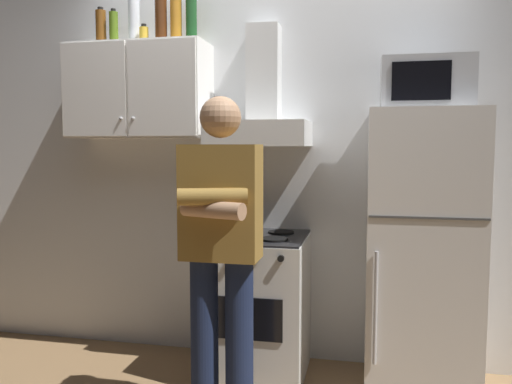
{
  "coord_description": "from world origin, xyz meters",
  "views": [
    {
      "loc": [
        0.59,
        -2.76,
        1.41
      ],
      "look_at": [
        0.0,
        0.0,
        1.15
      ],
      "focal_mm": 36.34,
      "sensor_mm": 36.0,
      "label": 1
    }
  ],
  "objects_px": {
    "range_hood": "(261,114)",
    "microwave": "(425,85)",
    "bottle_wine_green": "(191,15)",
    "bottle_rum_dark": "(161,20)",
    "bottle_liquor_amber": "(176,20)",
    "bottle_beer_brown": "(101,28)",
    "person_standing": "(221,249)",
    "upper_cabinet": "(139,91)",
    "stove_oven": "(257,305)",
    "refrigerator": "(421,253)",
    "bottle_vodka_clear": "(134,21)",
    "bottle_spice_jar": "(144,35)",
    "bottle_olive_oil": "(114,28)"
  },
  "relations": [
    {
      "from": "range_hood",
      "to": "bottle_beer_brown",
      "type": "xyz_separation_m",
      "value": [
        -1.06,
        0.01,
        0.57
      ]
    },
    {
      "from": "person_standing",
      "to": "bottle_wine_green",
      "type": "xyz_separation_m",
      "value": [
        -0.4,
        0.76,
        1.32
      ]
    },
    {
      "from": "microwave",
      "to": "bottle_liquor_amber",
      "type": "distance_m",
      "value": 1.57
    },
    {
      "from": "stove_oven",
      "to": "bottle_beer_brown",
      "type": "distance_m",
      "value": 2.03
    },
    {
      "from": "bottle_rum_dark",
      "to": "bottle_wine_green",
      "type": "distance_m",
      "value": 0.2
    },
    {
      "from": "stove_oven",
      "to": "bottle_vodka_clear",
      "type": "height_order",
      "value": "bottle_vodka_clear"
    },
    {
      "from": "stove_oven",
      "to": "bottle_wine_green",
      "type": "distance_m",
      "value": 1.85
    },
    {
      "from": "bottle_vodka_clear",
      "to": "microwave",
      "type": "bearing_deg",
      "value": -4.64
    },
    {
      "from": "stove_oven",
      "to": "bottle_wine_green",
      "type": "relative_size",
      "value": 2.53
    },
    {
      "from": "person_standing",
      "to": "bottle_olive_oil",
      "type": "bearing_deg",
      "value": 141.26
    },
    {
      "from": "upper_cabinet",
      "to": "bottle_beer_brown",
      "type": "bearing_deg",
      "value": 178.07
    },
    {
      "from": "bottle_vodka_clear",
      "to": "bottle_olive_oil",
      "type": "distance_m",
      "value": 0.14
    },
    {
      "from": "bottle_wine_green",
      "to": "bottle_rum_dark",
      "type": "bearing_deg",
      "value": -173.45
    },
    {
      "from": "refrigerator",
      "to": "bottle_vodka_clear",
      "type": "xyz_separation_m",
      "value": [
        -1.79,
        0.16,
        1.4
      ]
    },
    {
      "from": "bottle_liquor_amber",
      "to": "bottle_beer_brown",
      "type": "height_order",
      "value": "bottle_liquor_amber"
    },
    {
      "from": "upper_cabinet",
      "to": "bottle_olive_oil",
      "type": "distance_m",
      "value": 0.44
    },
    {
      "from": "person_standing",
      "to": "bottle_olive_oil",
      "type": "height_order",
      "value": "bottle_olive_oil"
    },
    {
      "from": "range_hood",
      "to": "bottle_spice_jar",
      "type": "distance_m",
      "value": 0.91
    },
    {
      "from": "range_hood",
      "to": "microwave",
      "type": "xyz_separation_m",
      "value": [
        0.95,
        -0.11,
        0.14
      ]
    },
    {
      "from": "upper_cabinet",
      "to": "bottle_liquor_amber",
      "type": "bearing_deg",
      "value": 4.94
    },
    {
      "from": "bottle_vodka_clear",
      "to": "bottle_wine_green",
      "type": "bearing_deg",
      "value": -0.9
    },
    {
      "from": "upper_cabinet",
      "to": "person_standing",
      "type": "xyz_separation_m",
      "value": [
        0.75,
        -0.73,
        -0.85
      ]
    },
    {
      "from": "upper_cabinet",
      "to": "bottle_rum_dark",
      "type": "relative_size",
      "value": 3.07
    },
    {
      "from": "microwave",
      "to": "bottle_rum_dark",
      "type": "bearing_deg",
      "value": 175.81
    },
    {
      "from": "upper_cabinet",
      "to": "bottle_liquor_amber",
      "type": "height_order",
      "value": "bottle_liquor_amber"
    },
    {
      "from": "bottle_spice_jar",
      "to": "bottle_beer_brown",
      "type": "height_order",
      "value": "bottle_beer_brown"
    },
    {
      "from": "bottle_spice_jar",
      "to": "bottle_liquor_amber",
      "type": "height_order",
      "value": "bottle_liquor_amber"
    },
    {
      "from": "stove_oven",
      "to": "microwave",
      "type": "distance_m",
      "value": 1.62
    },
    {
      "from": "bottle_vodka_clear",
      "to": "bottle_beer_brown",
      "type": "distance_m",
      "value": 0.22
    },
    {
      "from": "bottle_beer_brown",
      "to": "range_hood",
      "type": "bearing_deg",
      "value": -0.4
    },
    {
      "from": "bottle_rum_dark",
      "to": "bottle_liquor_amber",
      "type": "distance_m",
      "value": 0.1
    },
    {
      "from": "bottle_rum_dark",
      "to": "bottle_beer_brown",
      "type": "bearing_deg",
      "value": -179.73
    },
    {
      "from": "upper_cabinet",
      "to": "range_hood",
      "type": "bearing_deg",
      "value": 0.09
    },
    {
      "from": "bottle_liquor_amber",
      "to": "bottle_vodka_clear",
      "type": "bearing_deg",
      "value": 176.59
    },
    {
      "from": "bottle_vodka_clear",
      "to": "bottle_olive_oil",
      "type": "bearing_deg",
      "value": -164.76
    },
    {
      "from": "person_standing",
      "to": "bottle_spice_jar",
      "type": "xyz_separation_m",
      "value": [
        -0.71,
        0.73,
        1.2
      ]
    },
    {
      "from": "stove_oven",
      "to": "person_standing",
      "type": "bearing_deg",
      "value": -94.72
    },
    {
      "from": "stove_oven",
      "to": "bottle_vodka_clear",
      "type": "bearing_deg",
      "value": 168.95
    },
    {
      "from": "microwave",
      "to": "bottle_rum_dark",
      "type": "height_order",
      "value": "bottle_rum_dark"
    },
    {
      "from": "bottle_beer_brown",
      "to": "microwave",
      "type": "bearing_deg",
      "value": -3.28
    },
    {
      "from": "bottle_wine_green",
      "to": "bottle_liquor_amber",
      "type": "distance_m",
      "value": 0.1
    },
    {
      "from": "person_standing",
      "to": "upper_cabinet",
      "type": "bearing_deg",
      "value": 135.74
    },
    {
      "from": "bottle_rum_dark",
      "to": "bottle_spice_jar",
      "type": "bearing_deg",
      "value": -176.51
    },
    {
      "from": "person_standing",
      "to": "bottle_vodka_clear",
      "type": "bearing_deg",
      "value": 135.79
    },
    {
      "from": "bottle_wine_green",
      "to": "bottle_olive_oil",
      "type": "xyz_separation_m",
      "value": [
        -0.52,
        -0.03,
        -0.06
      ]
    },
    {
      "from": "microwave",
      "to": "bottle_vodka_clear",
      "type": "height_order",
      "value": "bottle_vodka_clear"
    },
    {
      "from": "stove_oven",
      "to": "bottle_beer_brown",
      "type": "xyz_separation_m",
      "value": [
        -1.06,
        0.13,
        1.73
      ]
    },
    {
      "from": "upper_cabinet",
      "to": "bottle_wine_green",
      "type": "xyz_separation_m",
      "value": [
        0.35,
        0.03,
        0.47
      ]
    },
    {
      "from": "bottle_liquor_amber",
      "to": "stove_oven",
      "type": "bearing_deg",
      "value": -14.98
    },
    {
      "from": "stove_oven",
      "to": "bottle_spice_jar",
      "type": "xyz_separation_m",
      "value": [
        -0.76,
        0.13,
        1.67
      ]
    }
  ]
}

